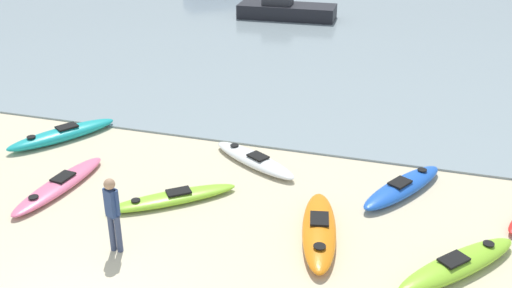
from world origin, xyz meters
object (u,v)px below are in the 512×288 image
Objects in this scene: kayak_on_sand_6 at (403,187)px; person_near_foreground at (113,211)px; kayak_on_sand_4 at (59,185)px; kayak_on_sand_5 at (254,160)px; kayak_on_sand_0 at (172,198)px; kayak_on_sand_2 at (319,230)px; kayak_on_sand_8 at (458,265)px; moored_boat_0 at (286,10)px; kayak_on_sand_3 at (62,134)px.

kayak_on_sand_6 is 7.17m from person_near_foreground.
person_near_foreground is at bearing -35.84° from kayak_on_sand_4.
kayak_on_sand_5 is at bearing 32.38° from kayak_on_sand_4.
kayak_on_sand_2 is (3.73, -0.43, 0.05)m from kayak_on_sand_0.
kayak_on_sand_8 is at bearing -65.72° from kayak_on_sand_6.
kayak_on_sand_0 is 1.67× the size of person_near_foreground.
kayak_on_sand_0 is at bearing -117.88° from kayak_on_sand_5.
person_near_foreground is (-1.65, -4.70, 0.86)m from kayak_on_sand_5.
person_near_foreground is (-4.06, -1.76, 0.82)m from kayak_on_sand_2.
kayak_on_sand_4 is at bearing -93.24° from moored_boat_0.
person_near_foreground reaches higher than kayak_on_sand_3.
kayak_on_sand_2 is 1.11× the size of kayak_on_sand_5.
kayak_on_sand_8 is (9.70, -0.59, 0.04)m from kayak_on_sand_4.
kayak_on_sand_5 is at bearing 174.14° from kayak_on_sand_6.
kayak_on_sand_2 is 0.97× the size of kayak_on_sand_4.
person_near_foreground reaches higher than kayak_on_sand_0.
moored_boat_0 reaches higher than kayak_on_sand_3.
moored_boat_0 is (-1.94, 18.88, 0.36)m from kayak_on_sand_0.
moored_boat_0 is at bearing 113.49° from kayak_on_sand_6.
kayak_on_sand_0 is 2.84m from kayak_on_sand_5.
kayak_on_sand_3 is at bearing 133.33° from person_near_foreground.
kayak_on_sand_3 is at bearing 164.13° from kayak_on_sand_8.
kayak_on_sand_0 is 18.99m from moored_boat_0.
kayak_on_sand_8 is 21.52m from moored_boat_0.
kayak_on_sand_2 reaches higher than kayak_on_sand_6.
kayak_on_sand_3 is 1.09× the size of kayak_on_sand_5.
kayak_on_sand_0 is 0.91× the size of kayak_on_sand_3.
kayak_on_sand_2 is 3.01m from kayak_on_sand_6.
kayak_on_sand_6 reaches higher than kayak_on_sand_0.
kayak_on_sand_6 is at bearing 114.28° from kayak_on_sand_8.
kayak_on_sand_2 is 1.86× the size of person_near_foreground.
kayak_on_sand_0 is 3.76m from kayak_on_sand_2.
kayak_on_sand_3 is (-4.64, 2.39, 0.06)m from kayak_on_sand_0.
moored_boat_0 is at bearing 101.27° from kayak_on_sand_5.
person_near_foreground is (2.69, -1.94, 0.87)m from kayak_on_sand_4.
person_near_foreground is (-0.33, -2.19, 0.88)m from kayak_on_sand_0.
kayak_on_sand_3 is 1.10× the size of kayak_on_sand_8.
person_near_foreground reaches higher than kayak_on_sand_5.
person_near_foreground is at bearing -98.45° from kayak_on_sand_0.
moored_boat_0 is (-7.29, 16.78, 0.32)m from kayak_on_sand_6.
kayak_on_sand_3 is at bearing -99.31° from moored_boat_0.
kayak_on_sand_0 is at bearing 81.55° from person_near_foreground.
kayak_on_sand_0 is 5.22m from kayak_on_sand_3.
kayak_on_sand_2 is 8.83m from kayak_on_sand_3.
kayak_on_sand_6 is at bearing 15.62° from kayak_on_sand_4.
kayak_on_sand_4 is 5.15m from kayak_on_sand_5.
kayak_on_sand_5 is 4.05m from kayak_on_sand_6.
person_near_foreground reaches higher than moored_boat_0.
kayak_on_sand_8 is (2.95, -0.40, -0.01)m from kayak_on_sand_2.
kayak_on_sand_6 is 0.59× the size of moored_boat_0.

